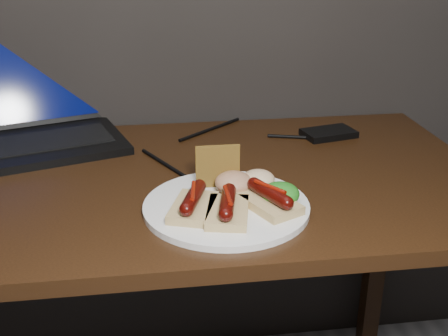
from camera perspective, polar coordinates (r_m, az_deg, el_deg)
name	(u,v)px	position (r m, az deg, el deg)	size (l,w,h in m)	color
desk	(155,216)	(1.20, -6.98, -4.87)	(1.40, 0.70, 0.75)	#331C0C
laptop	(36,120)	(1.42, -18.55, 4.66)	(0.45, 0.43, 0.25)	black
hard_drive	(329,133)	(1.41, 10.58, 3.49)	(0.13, 0.08, 0.02)	black
desk_cables	(152,150)	(1.30, -7.35, 1.81)	(0.87, 0.40, 0.01)	black
plate	(226,207)	(1.03, 0.23, -3.94)	(0.30, 0.30, 0.01)	white
bread_sausage_left	(193,203)	(0.99, -3.14, -3.58)	(0.10, 0.13, 0.04)	#DBC180
bread_sausage_center	(228,208)	(0.97, 0.37, -4.06)	(0.09, 0.13, 0.04)	#DBC180
bread_sausage_right	(270,199)	(1.01, 4.65, -3.15)	(0.11, 0.13, 0.04)	#DBC180
crispbread	(218,166)	(1.07, -0.64, 0.18)	(0.09, 0.01, 0.09)	olive
salad_greens	(280,194)	(1.02, 5.74, -2.61)	(0.07, 0.07, 0.04)	#135B12
salsa_mound	(234,182)	(1.06, 0.99, -1.48)	(0.07, 0.07, 0.04)	maroon
coleslaw_mound	(258,179)	(1.08, 3.51, -1.16)	(0.06, 0.06, 0.04)	beige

